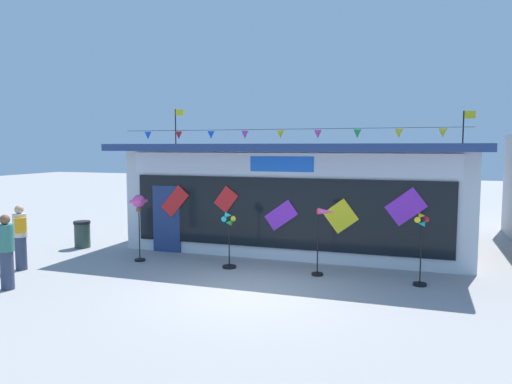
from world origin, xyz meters
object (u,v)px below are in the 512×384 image
at_px(wind_spinner_far_left, 139,207).
at_px(person_near_camera, 20,236).
at_px(person_mid_plaza, 6,251).
at_px(trash_bin, 82,234).
at_px(kite_shop_building, 304,193).
at_px(wind_spinner_left, 229,238).
at_px(wind_spinner_center_right, 421,243).
at_px(wind_spinner_center_left, 323,231).

distance_m(wind_spinner_far_left, person_near_camera, 3.04).
relative_size(wind_spinner_far_left, person_mid_plaza, 1.10).
relative_size(wind_spinner_far_left, trash_bin, 2.21).
bearing_deg(kite_shop_building, wind_spinner_left, -105.13).
distance_m(wind_spinner_far_left, wind_spinner_left, 2.73).
relative_size(kite_shop_building, wind_spinner_left, 7.05).
distance_m(wind_spinner_far_left, wind_spinner_center_right, 7.39).
relative_size(wind_spinner_center_right, trash_bin, 2.02).
distance_m(wind_spinner_left, trash_bin, 5.45).
xyz_separation_m(wind_spinner_left, wind_spinner_center_right, (4.73, -0.10, 0.17)).
xyz_separation_m(wind_spinner_center_left, trash_bin, (-7.81, 0.88, -0.70)).
height_order(person_mid_plaza, trash_bin, person_mid_plaza).
xyz_separation_m(wind_spinner_far_left, person_mid_plaza, (-1.30, -3.29, -0.65)).
bearing_deg(person_mid_plaza, kite_shop_building, -116.91).
distance_m(person_near_camera, person_mid_plaza, 1.79).
bearing_deg(person_mid_plaza, wind_spinner_left, -132.06).
relative_size(wind_spinner_left, wind_spinner_center_right, 0.87).
height_order(kite_shop_building, person_mid_plaza, kite_shop_building).
bearing_deg(wind_spinner_far_left, kite_shop_building, 47.33).
bearing_deg(wind_spinner_left, kite_shop_building, 74.87).
bearing_deg(wind_spinner_left, person_near_camera, -159.09).
distance_m(wind_spinner_center_left, person_near_camera, 7.70).
bearing_deg(wind_spinner_left, wind_spinner_center_right, -1.16).
xyz_separation_m(wind_spinner_center_left, person_near_camera, (-7.45, -1.95, -0.23)).
xyz_separation_m(wind_spinner_far_left, wind_spinner_left, (2.64, 0.07, -0.70)).
xyz_separation_m(wind_spinner_left, person_near_camera, (-4.99, -1.91, 0.08)).
bearing_deg(kite_shop_building, person_near_camera, -135.95).
relative_size(kite_shop_building, person_mid_plaza, 6.18).
bearing_deg(trash_bin, person_mid_plaza, -71.75).
relative_size(person_near_camera, trash_bin, 2.01).
relative_size(wind_spinner_far_left, wind_spinner_left, 1.25).
bearing_deg(wind_spinner_center_left, person_near_camera, -165.34).
height_order(wind_spinner_center_left, person_near_camera, person_near_camera).
relative_size(kite_shop_building, wind_spinner_center_right, 6.16).
xyz_separation_m(person_near_camera, trash_bin, (-0.36, 2.83, -0.46)).
bearing_deg(person_mid_plaza, wind_spinner_center_right, -151.89).
bearing_deg(trash_bin, wind_spinner_center_left, -6.43).
xyz_separation_m(person_mid_plaza, trash_bin, (-1.41, 4.28, -0.43)).
bearing_deg(person_near_camera, person_mid_plaza, 77.11).
xyz_separation_m(wind_spinner_far_left, wind_spinner_center_left, (5.10, 0.11, -0.38)).
distance_m(wind_spinner_far_left, person_mid_plaza, 3.59).
bearing_deg(wind_spinner_center_left, wind_spinner_center_right, -3.48).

